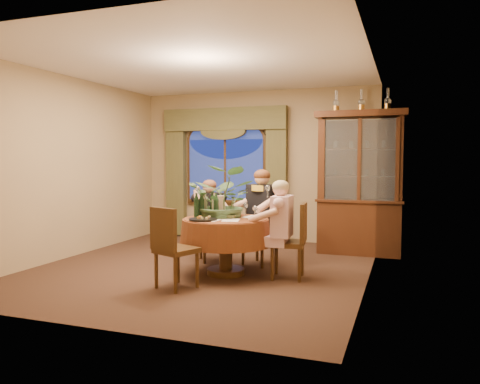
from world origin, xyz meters
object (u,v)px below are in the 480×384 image
(wine_bottle_3, at_px, (196,205))
(wine_bottle_2, at_px, (205,204))
(olive_bowl, at_px, (230,217))
(chair_back_right, at_px, (260,232))
(person_scarf, at_px, (263,217))
(stoneware_vase, at_px, (220,206))
(wine_bottle_5, at_px, (214,205))
(centerpiece_plant, at_px, (225,173))
(wine_bottle_1, at_px, (212,204))
(chair_right, at_px, (288,241))
(chair_front_left, at_px, (177,248))
(dining_table, at_px, (226,246))
(wine_bottle_0, at_px, (216,206))
(wine_bottle_4, at_px, (202,205))
(oil_lamp_left, at_px, (336,101))
(oil_lamp_center, at_px, (361,100))
(person_pink, at_px, (282,229))
(oil_lamp_right, at_px, (388,99))
(chair_back, at_px, (214,229))
(china_cabinet, at_px, (360,183))
(person_back, at_px, (209,221))

(wine_bottle_3, bearing_deg, wine_bottle_2, 80.63)
(olive_bowl, bearing_deg, chair_back_right, 75.91)
(person_scarf, distance_m, wine_bottle_2, 0.91)
(stoneware_vase, xyz_separation_m, wine_bottle_5, (-0.06, -0.06, 0.02))
(centerpiece_plant, xyz_separation_m, wine_bottle_1, (-0.18, 0.00, -0.42))
(chair_right, height_order, chair_front_left, same)
(olive_bowl, height_order, wine_bottle_1, wine_bottle_1)
(dining_table, bearing_deg, stoneware_vase, 143.86)
(wine_bottle_1, bearing_deg, chair_right, -2.84)
(wine_bottle_0, bearing_deg, wine_bottle_4, 175.79)
(oil_lamp_left, distance_m, chair_front_left, 3.72)
(wine_bottle_0, distance_m, wine_bottle_4, 0.22)
(dining_table, xyz_separation_m, olive_bowl, (0.07, -0.02, 0.40))
(chair_back_right, height_order, wine_bottle_3, wine_bottle_3)
(person_scarf, xyz_separation_m, wine_bottle_4, (-0.63, -0.74, 0.22))
(oil_lamp_center, bearing_deg, wine_bottle_0, -128.92)
(wine_bottle_5, bearing_deg, chair_back_right, 59.02)
(oil_lamp_center, bearing_deg, dining_table, -127.45)
(wine_bottle_2, bearing_deg, person_pink, -3.91)
(oil_lamp_right, distance_m, chair_right, 2.97)
(wine_bottle_1, relative_size, wine_bottle_4, 1.00)
(dining_table, distance_m, chair_right, 0.83)
(oil_lamp_center, bearing_deg, wine_bottle_5, -130.59)
(oil_lamp_right, relative_size, chair_right, 0.35)
(stoneware_vase, height_order, wine_bottle_3, wine_bottle_3)
(oil_lamp_center, height_order, chair_back, oil_lamp_center)
(stoneware_vase, bearing_deg, wine_bottle_5, -132.78)
(oil_lamp_left, bearing_deg, person_scarf, -123.01)
(china_cabinet, bearing_deg, oil_lamp_left, 180.00)
(oil_lamp_right, relative_size, stoneware_vase, 1.18)
(person_pink, distance_m, person_back, 1.35)
(china_cabinet, distance_m, wine_bottle_2, 2.67)
(wine_bottle_1, distance_m, wine_bottle_3, 0.26)
(chair_back, distance_m, person_back, 0.20)
(oil_lamp_right, height_order, wine_bottle_1, oil_lamp_right)
(chair_right, bearing_deg, wine_bottle_3, 92.01)
(dining_table, height_order, oil_lamp_center, oil_lamp_center)
(wine_bottle_4, bearing_deg, oil_lamp_left, 54.11)
(oil_lamp_right, xyz_separation_m, olive_bowl, (-1.86, -2.02, -1.68))
(chair_back, bearing_deg, chair_back_right, 145.09)
(person_back, relative_size, wine_bottle_5, 3.73)
(oil_lamp_left, xyz_separation_m, wine_bottle_5, (-1.30, -1.98, -1.54))
(oil_lamp_right, xyz_separation_m, person_scarf, (-1.63, -1.29, -1.76))
(chair_back_right, xyz_separation_m, chair_back, (-0.73, 0.02, 0.00))
(person_scarf, bearing_deg, wine_bottle_3, 72.07)
(oil_lamp_center, relative_size, person_pink, 0.27)
(oil_lamp_center, height_order, wine_bottle_2, oil_lamp_center)
(person_pink, distance_m, wine_bottle_5, 0.96)
(dining_table, distance_m, chair_back_right, 0.76)
(chair_back_right, distance_m, wine_bottle_1, 0.87)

